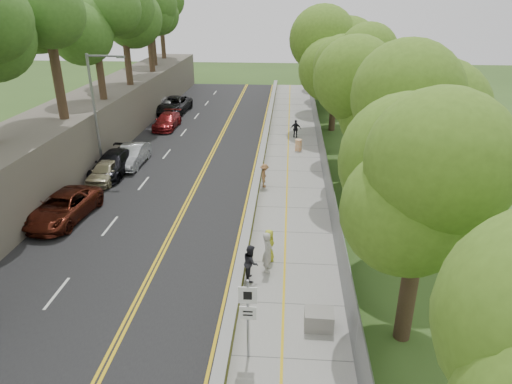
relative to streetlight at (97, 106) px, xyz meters
name	(u,v)px	position (x,y,z in m)	size (l,w,h in m)	color
ground	(229,302)	(10.46, -14.00, -4.64)	(140.00, 140.00, 0.00)	#33511E
road	(181,168)	(5.06, 1.00, -4.62)	(11.20, 66.00, 0.04)	black
sidewalk	(292,171)	(13.01, 1.00, -4.61)	(4.20, 66.00, 0.05)	gray
jersey_barrier	(260,167)	(10.71, 1.00, -4.34)	(0.42, 66.00, 0.60)	#BEC818
rock_embankment	(66,139)	(-3.04, 1.00, -2.64)	(5.00, 66.00, 4.00)	#595147
chainlink_fence	(323,159)	(15.11, 1.00, -3.64)	(0.04, 66.00, 2.00)	slate
trees_embankment	(52,10)	(-2.54, 1.00, 5.86)	(6.40, 66.00, 13.00)	#407424
trees_fenceside	(366,70)	(17.46, 1.00, 2.36)	(7.00, 66.00, 14.00)	#5A8823
streetlight	(97,106)	(0.00, 0.00, 0.00)	(2.52, 0.22, 8.00)	gray
signpost	(248,311)	(11.51, -17.02, -2.68)	(0.62, 0.09, 3.10)	gray
construction_barrel	(298,145)	(13.46, 5.59, -4.14)	(0.55, 0.55, 0.90)	orange
concrete_block	(319,319)	(13.98, -15.33, -4.23)	(1.07, 0.80, 0.71)	gray
car_2	(63,208)	(0.52, -7.45, -3.87)	(2.42, 5.26, 1.46)	#4D1A0F
car_3	(114,164)	(0.76, -0.44, -3.85)	(2.09, 5.14, 1.49)	black
car_4	(106,171)	(0.68, -1.69, -3.93)	(1.59, 3.95, 1.35)	#B7AC88
car_5	(132,155)	(1.46, 1.36, -3.86)	(1.56, 4.48, 1.47)	#ACAFB3
car_6	(174,105)	(0.68, 17.29, -3.79)	(2.69, 5.83, 1.62)	black
car_7	(167,121)	(1.46, 11.31, -3.93)	(1.88, 4.64, 1.35)	maroon
car_8	(167,105)	(-0.14, 17.50, -3.83)	(1.83, 4.54, 1.55)	silver
painter_0	(269,245)	(11.91, -10.79, -3.81)	(0.76, 0.50, 1.57)	gold
painter_1	(268,252)	(11.89, -11.68, -3.63)	(0.70, 0.46, 1.92)	beige
painter_2	(251,262)	(11.21, -12.34, -3.77)	(0.80, 0.62, 1.64)	black
painter_3	(265,176)	(11.21, -2.00, -3.82)	(0.99, 0.57, 1.53)	#966338
person_far	(296,129)	(13.26, 9.13, -3.82)	(0.91, 0.38, 1.55)	black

